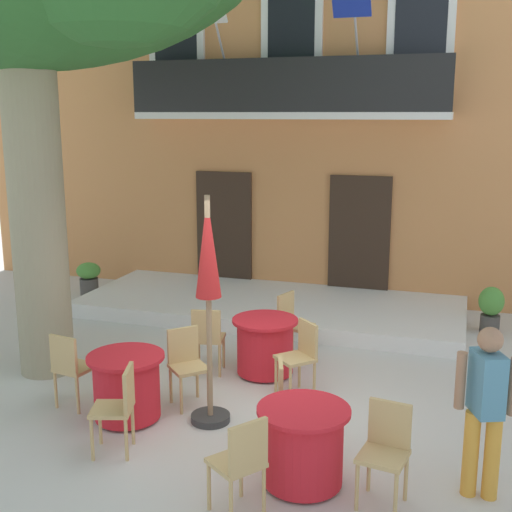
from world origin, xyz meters
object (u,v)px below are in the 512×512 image
object	(u,v)px
cafe_chair_middle_1	(386,446)
pedestrian_near_entrance	(485,403)
cafe_chair_front_1	(186,361)
ground_planter_left	(89,277)
cafe_chair_front_2	(71,365)
cafe_table_middle	(303,445)
cafe_chair_near_tree_0	(301,353)
cafe_chair_middle_2	(291,397)
ground_planter_right	(491,307)
cafe_chair_near_tree_2	(208,336)
cafe_umbrella	(208,277)
cafe_table_near_tree	(265,346)
cafe_chair_middle_0	(241,460)
cafe_table_front	(127,386)
cafe_chair_front_0	(119,404)
cafe_chair_near_tree_1	(292,321)

from	to	relation	value
cafe_chair_middle_1	pedestrian_near_entrance	bearing A→B (deg)	23.03
cafe_chair_front_1	ground_planter_left	bearing A→B (deg)	134.25
cafe_chair_front_2	pedestrian_near_entrance	distance (m)	4.55
cafe_table_middle	ground_planter_left	xyz separation A→B (m)	(-5.40, 5.05, -0.03)
cafe_chair_near_tree_0	cafe_chair_middle_2	distance (m)	1.29
cafe_table_middle	cafe_chair_middle_1	bearing A→B (deg)	-3.34
cafe_chair_middle_1	ground_planter_right	world-z (taller)	cafe_chair_middle_1
cafe_chair_near_tree_2	cafe_chair_middle_1	distance (m)	3.42
cafe_chair_near_tree_2	cafe_umbrella	size ratio (longest dim) A/B	0.36
cafe_chair_front_2	cafe_table_middle	bearing A→B (deg)	-14.28
cafe_chair_middle_1	cafe_table_near_tree	bearing A→B (deg)	127.12
cafe_chair_middle_0	cafe_chair_near_tree_2	bearing A→B (deg)	117.07
cafe_umbrella	pedestrian_near_entrance	world-z (taller)	cafe_umbrella
ground_planter_right	cafe_umbrella	bearing A→B (deg)	-125.91
cafe_table_front	cafe_chair_front_0	xyz separation A→B (m)	(0.30, -0.69, 0.14)
cafe_table_middle	cafe_chair_front_1	bearing A→B (deg)	143.46
cafe_chair_middle_0	pedestrian_near_entrance	xyz separation A→B (m)	(1.94, 0.95, 0.37)
cafe_chair_near_tree_2	cafe_umbrella	distance (m)	1.79
cafe_chair_near_tree_0	cafe_chair_front_1	world-z (taller)	same
ground_planter_right	cafe_chair_middle_1	bearing A→B (deg)	-100.97
cafe_chair_front_0	cafe_chair_middle_2	bearing A→B (deg)	23.22
cafe_table_near_tree	cafe_chair_near_tree_2	size ratio (longest dim) A/B	0.95
cafe_table_middle	pedestrian_near_entrance	distance (m)	1.67
cafe_table_near_tree	cafe_umbrella	size ratio (longest dim) A/B	0.34
cafe_chair_near_tree_2	ground_planter_right	world-z (taller)	cafe_chair_near_tree_2
cafe_chair_near_tree_1	cafe_umbrella	xyz separation A→B (m)	(-0.34, -2.23, 1.14)
cafe_chair_near_tree_0	cafe_chair_front_1	xyz separation A→B (m)	(-1.21, -0.68, 0.00)
cafe_chair_near_tree_2	cafe_umbrella	xyz separation A→B (m)	(0.54, -1.27, 1.14)
cafe_table_front	pedestrian_near_entrance	xyz separation A→B (m)	(3.76, -0.40, 0.51)
cafe_table_front	ground_planter_left	size ratio (longest dim) A/B	1.35
cafe_chair_front_2	cafe_chair_middle_0	bearing A→B (deg)	-28.59
cafe_chair_middle_0	cafe_chair_front_0	xyz separation A→B (m)	(-1.53, 0.66, 0.00)
cafe_table_middle	cafe_chair_front_1	world-z (taller)	cafe_chair_front_1
cafe_table_front	cafe_chair_middle_0	bearing A→B (deg)	-36.43
cafe_table_near_tree	cafe_table_front	bearing A→B (deg)	-122.20
ground_planter_right	cafe_chair_front_2	bearing A→B (deg)	-137.07
cafe_chair_near_tree_1	cafe_chair_front_2	xyz separation A→B (m)	(-2.01, -2.41, 0.00)
cafe_chair_near_tree_2	cafe_chair_front_2	world-z (taller)	same
cafe_chair_near_tree_0	cafe_chair_near_tree_2	world-z (taller)	same
cafe_chair_front_1	cafe_chair_front_0	bearing A→B (deg)	-97.63
cafe_chair_near_tree_1	cafe_chair_front_2	distance (m)	3.13
ground_planter_left	ground_planter_right	xyz separation A→B (m)	(7.15, 0.09, 0.05)
cafe_chair_middle_2	cafe_table_near_tree	bearing A→B (deg)	115.00
cafe_chair_near_tree_0	cafe_chair_front_0	world-z (taller)	same
cafe_chair_front_1	cafe_umbrella	world-z (taller)	cafe_umbrella
cafe_table_near_tree	cafe_chair_front_0	size ratio (longest dim) A/B	0.95
cafe_chair_front_1	ground_planter_left	size ratio (longest dim) A/B	1.42
cafe_chair_middle_2	pedestrian_near_entrance	xyz separation A→B (m)	(1.87, -0.39, 0.37)
cafe_chair_near_tree_0	cafe_chair_middle_0	distance (m)	2.62
cafe_table_near_tree	cafe_chair_front_1	xyz separation A→B (m)	(-0.62, -1.14, 0.14)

